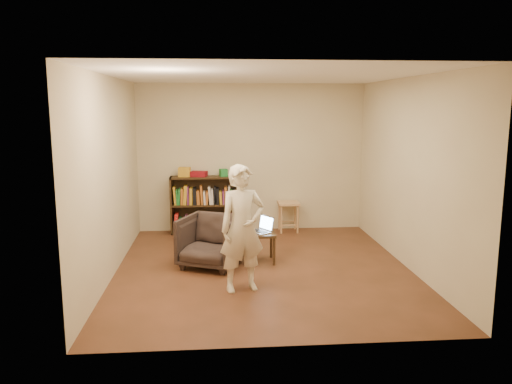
{
  "coord_description": "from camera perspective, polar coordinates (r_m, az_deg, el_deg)",
  "views": [
    {
      "loc": [
        -0.63,
        -6.55,
        2.22
      ],
      "look_at": [
        -0.07,
        0.35,
        1.01
      ],
      "focal_mm": 35.0,
      "sensor_mm": 36.0,
      "label": 1
    }
  ],
  "objects": [
    {
      "name": "ceiling",
      "position": [
        6.6,
        0.88,
        13.18
      ],
      "size": [
        4.5,
        4.5,
        0.0
      ],
      "primitive_type": "plane",
      "color": "white",
      "rests_on": "wall_back"
    },
    {
      "name": "wall_left",
      "position": [
        6.76,
        -16.29,
        1.65
      ],
      "size": [
        0.0,
        4.5,
        4.5
      ],
      "primitive_type": "plane",
      "rotation": [
        1.57,
        0.0,
        1.57
      ],
      "color": "beige",
      "rests_on": "floor"
    },
    {
      "name": "wall_back",
      "position": [
        8.88,
        -0.55,
        3.92
      ],
      "size": [
        4.0,
        0.0,
        4.0
      ],
      "primitive_type": "plane",
      "rotation": [
        1.57,
        0.0,
        0.0
      ],
      "color": "beige",
      "rests_on": "floor"
    },
    {
      "name": "wall_right",
      "position": [
        7.12,
        17.08,
        2.02
      ],
      "size": [
        0.0,
        4.5,
        4.5
      ],
      "primitive_type": "plane",
      "rotation": [
        1.57,
        0.0,
        -1.57
      ],
      "color": "beige",
      "rests_on": "floor"
    },
    {
      "name": "laptop",
      "position": [
        7.16,
        0.75,
        -4.13
      ],
      "size": [
        0.38,
        0.39,
        0.23
      ],
      "rotation": [
        0.0,
        0.0,
        -1.0
      ],
      "color": "silver",
      "rests_on": "side_table"
    },
    {
      "name": "red_cloth",
      "position": [
        8.73,
        -6.53,
        2.07
      ],
      "size": [
        0.31,
        0.25,
        0.09
      ],
      "primitive_type": "cube",
      "rotation": [
        0.0,
        0.0,
        -0.23
      ],
      "color": "maroon",
      "rests_on": "bookshelf"
    },
    {
      "name": "armchair",
      "position": [
        6.99,
        -5.17,
        -5.62
      ],
      "size": [
        1.02,
        1.03,
        0.72
      ],
      "primitive_type": "imported",
      "rotation": [
        0.0,
        0.0,
        -0.41
      ],
      "color": "#2B211D",
      "rests_on": "floor"
    },
    {
      "name": "box_green",
      "position": [
        8.72,
        -3.74,
        2.22
      ],
      "size": [
        0.16,
        0.16,
        0.13
      ],
      "primitive_type": "cube",
      "rotation": [
        0.0,
        0.0,
        0.26
      ],
      "color": "#1F7530",
      "rests_on": "bookshelf"
    },
    {
      "name": "side_table",
      "position": [
        7.15,
        0.45,
        -5.21
      ],
      "size": [
        0.42,
        0.42,
        0.43
      ],
      "color": "black",
      "rests_on": "floor"
    },
    {
      "name": "bookshelf",
      "position": [
        8.83,
        -5.82,
        -1.81
      ],
      "size": [
        1.2,
        0.3,
        1.0
      ],
      "color": "black",
      "rests_on": "floor"
    },
    {
      "name": "stool",
      "position": [
        8.86,
        3.73,
        -1.81
      ],
      "size": [
        0.37,
        0.37,
        0.53
      ],
      "color": "tan",
      "rests_on": "floor"
    },
    {
      "name": "floor",
      "position": [
        6.95,
        0.82,
        -8.76
      ],
      "size": [
        4.5,
        4.5,
        0.0
      ],
      "primitive_type": "plane",
      "color": "#432615",
      "rests_on": "ground"
    },
    {
      "name": "person",
      "position": [
        5.98,
        -1.58,
        -4.18
      ],
      "size": [
        0.64,
        0.51,
        1.53
      ],
      "primitive_type": "imported",
      "rotation": [
        0.0,
        0.0,
        0.28
      ],
      "color": "beige",
      "rests_on": "floor"
    },
    {
      "name": "box_yellow",
      "position": [
        8.73,
        -8.18,
        2.28
      ],
      "size": [
        0.21,
        0.17,
        0.16
      ],
      "primitive_type": "cube",
      "rotation": [
        0.0,
        0.0,
        -0.11
      ],
      "color": "gold",
      "rests_on": "bookshelf"
    },
    {
      "name": "box_white",
      "position": [
        8.73,
        -2.63,
        2.11
      ],
      "size": [
        0.11,
        0.11,
        0.08
      ],
      "primitive_type": "cube",
      "rotation": [
        0.0,
        0.0,
        -0.09
      ],
      "color": "silver",
      "rests_on": "bookshelf"
    }
  ]
}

